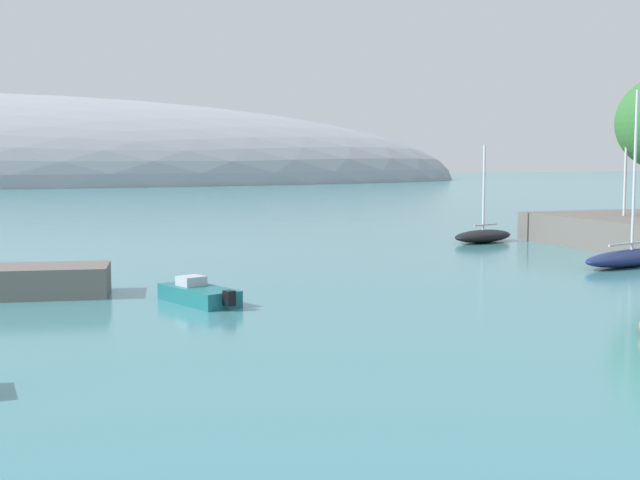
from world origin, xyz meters
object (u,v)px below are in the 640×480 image
sailboat_yellow_near_shore (623,237)px  motorboat_teal_alongside_breakwater (199,294)px  sailboat_navy_mid_mooring (632,256)px  sailboat_black_outer_mooring (483,235)px

sailboat_yellow_near_shore → motorboat_teal_alongside_breakwater: sailboat_yellow_near_shore is taller
sailboat_navy_mid_mooring → sailboat_black_outer_mooring: sailboat_navy_mid_mooring is taller
motorboat_teal_alongside_breakwater → sailboat_black_outer_mooring: bearing=-72.9°
sailboat_navy_mid_mooring → motorboat_teal_alongside_breakwater: size_ratio=2.13×
sailboat_yellow_near_shore → motorboat_teal_alongside_breakwater: size_ratio=1.95×
sailboat_yellow_near_shore → sailboat_navy_mid_mooring: (-6.97, -9.19, -0.04)m
sailboat_yellow_near_shore → sailboat_navy_mid_mooring: sailboat_navy_mid_mooring is taller
sailboat_yellow_near_shore → motorboat_teal_alongside_breakwater: bearing=-158.2°
sailboat_navy_mid_mooring → sailboat_black_outer_mooring: 14.46m
sailboat_yellow_near_shore → sailboat_navy_mid_mooring: bearing=-127.4°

